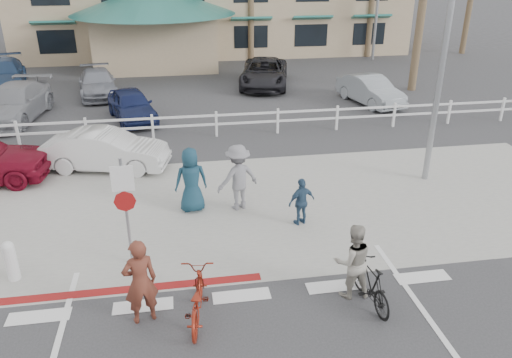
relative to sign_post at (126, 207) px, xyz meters
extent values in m
plane|color=#333335|center=(2.30, -2.20, -1.45)|extent=(140.00, 140.00, 0.00)
cube|color=gray|center=(2.30, 2.30, -1.44)|extent=(22.00, 7.00, 0.01)
cube|color=#333335|center=(2.30, 6.30, -1.45)|extent=(40.00, 5.00, 0.01)
cube|color=#333335|center=(2.30, 15.80, -1.45)|extent=(50.00, 16.00, 0.01)
cube|color=maroon|center=(-0.70, -1.00, -1.44)|extent=(7.00, 0.25, 0.02)
imported|color=maroon|center=(1.36, -2.12, -0.97)|extent=(0.88, 1.89, 0.96)
imported|color=brown|center=(0.34, -2.01, -0.56)|extent=(0.74, 0.59, 1.78)
imported|color=black|center=(4.82, -2.23, -0.98)|extent=(0.61, 1.61, 0.95)
imported|color=gray|center=(4.54, -1.90, -0.63)|extent=(0.80, 0.63, 1.64)
imported|color=slate|center=(2.75, 2.30, -0.52)|extent=(1.37, 1.07, 1.86)
imported|color=navy|center=(4.25, 1.15, -0.80)|extent=(0.82, 0.54, 1.30)
imported|color=#153648|center=(1.49, 2.39, -0.54)|extent=(0.95, 0.69, 1.81)
imported|color=silver|center=(-1.10, 5.73, -0.80)|extent=(4.17, 2.25, 1.30)
imported|color=gray|center=(-5.49, 11.82, -0.73)|extent=(2.66, 5.21, 1.45)
imported|color=#131C46|center=(-0.62, 10.96, -0.80)|extent=(2.55, 4.09, 1.30)
imported|color=gray|center=(10.20, 11.69, -0.80)|extent=(2.26, 4.15, 1.30)
imported|color=gray|center=(-2.53, 15.32, -0.83)|extent=(2.41, 4.47, 1.23)
imported|color=black|center=(5.92, 15.82, -0.74)|extent=(3.44, 5.49, 1.42)
imported|color=navy|center=(-7.54, 17.53, -0.71)|extent=(2.96, 5.36, 1.47)
camera|label=1|loc=(1.23, -9.93, 5.06)|focal=35.00mm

